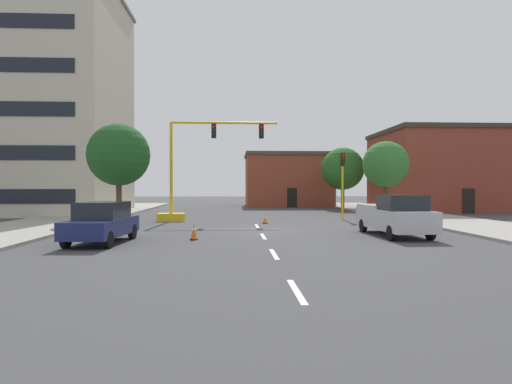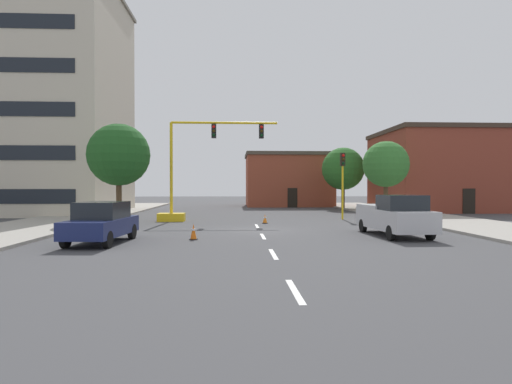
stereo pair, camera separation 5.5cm
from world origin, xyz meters
name	(u,v)px [view 1 (the left image)]	position (x,y,z in m)	size (l,w,h in m)	color
ground_plane	(259,230)	(0.00, 0.00, 0.00)	(160.00, 160.00, 0.00)	#424244
sidewalk_left	(71,219)	(-12.93, 8.00, 0.07)	(6.00, 56.00, 0.14)	#9E998E
sidewalk_right	(427,218)	(12.93, 8.00, 0.07)	(6.00, 56.00, 0.14)	#9E998E
lane_stripe_seg_0	(296,291)	(0.00, -14.00, 0.00)	(0.16, 2.40, 0.01)	silver
lane_stripe_seg_1	(274,254)	(0.00, -8.50, 0.00)	(0.16, 2.40, 0.01)	silver
lane_stripe_seg_2	(263,236)	(0.00, -3.00, 0.00)	(0.16, 2.40, 0.01)	silver
lane_stripe_seg_3	(257,226)	(0.00, 2.50, 0.00)	(0.16, 2.40, 0.01)	silver
building_tall_left	(28,102)	(-19.75, 16.56, 9.95)	(16.25, 13.85, 19.89)	beige
building_brick_center	(288,180)	(5.22, 29.60, 3.19)	(10.33, 8.52, 6.36)	brown
building_row_right	(439,170)	(19.01, 18.85, 3.96)	(11.49, 11.27, 7.90)	brown
traffic_signal_gantry	(186,189)	(-4.65, 6.45, 2.19)	(8.16, 1.20, 6.83)	yellow
traffic_light_pole_right	(343,171)	(6.45, 7.49, 3.53)	(0.32, 0.47, 4.80)	yellow
tree_left_near	(119,155)	(-8.79, 4.92, 4.41)	(4.00, 4.00, 6.43)	#4C3823
tree_right_far	(343,169)	(9.96, 21.37, 4.20)	(4.40, 4.40, 6.41)	brown
tree_right_mid	(386,164)	(10.84, 10.96, 4.15)	(3.69, 3.69, 6.02)	#4C3823
pickup_truck_silver	(395,216)	(6.34, -3.11, 0.97)	(2.24, 5.48, 1.99)	#BCBCC1
sedan_navy_near_left	(102,222)	(-6.94, -5.14, 0.89)	(2.19, 4.63, 1.74)	navy
traffic_cone_roadside_a	(265,219)	(0.62, 4.40, 0.29)	(0.36, 0.36, 0.60)	black
traffic_cone_roadside_b	(194,232)	(-3.19, -4.12, 0.35)	(0.36, 0.36, 0.72)	black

